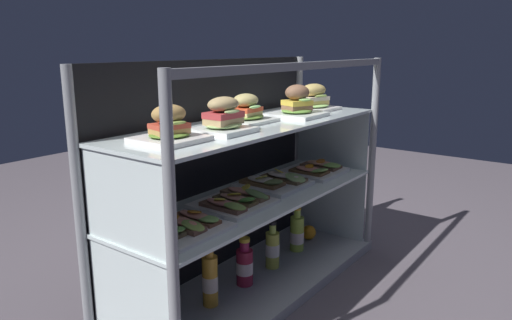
{
  "coord_description": "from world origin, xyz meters",
  "views": [
    {
      "loc": [
        -1.44,
        -1.06,
        0.97
      ],
      "look_at": [
        0.0,
        0.0,
        0.54
      ],
      "focal_mm": 33.59,
      "sensor_mm": 36.0,
      "label": 1
    }
  ],
  "objects": [
    {
      "name": "juice_bottle_front_right_end",
      "position": [
        -0.26,
        0.02,
        0.14
      ],
      "size": [
        0.06,
        0.06,
        0.24
      ],
      "color": "gold",
      "rests_on": "case_base_deck"
    },
    {
      "name": "plated_roll_sandwich_far_right",
      "position": [
        -0.01,
        0.04,
        0.73
      ],
      "size": [
        0.19,
        0.19,
        0.11
      ],
      "color": "white",
      "rests_on": "shelf_upper_glass"
    },
    {
      "name": "plated_roll_sandwich_center",
      "position": [
        0.46,
        0.01,
        0.73
      ],
      "size": [
        0.19,
        0.19,
        0.12
      ],
      "color": "white",
      "rests_on": "shelf_upper_glass"
    },
    {
      "name": "plated_roll_sandwich_near_right_corner",
      "position": [
        -0.24,
        -0.04,
        0.74
      ],
      "size": [
        0.17,
        0.17,
        0.12
      ],
      "color": "white",
      "rests_on": "shelf_upper_glass"
    },
    {
      "name": "shelf_upper_glass",
      "position": [
        0.0,
        0.0,
        0.68
      ],
      "size": [
        1.27,
        0.39,
        0.01
      ],
      "primitive_type": "cube",
      "color": "silver",
      "rests_on": "riser_upper_tier"
    },
    {
      "name": "juice_bottle_front_second",
      "position": [
        -0.06,
        0.01,
        0.12
      ],
      "size": [
        0.07,
        0.07,
        0.2
      ],
      "color": "maroon",
      "rests_on": "case_base_deck"
    },
    {
      "name": "open_sandwich_tray_far_left",
      "position": [
        -0.14,
        -0.01,
        0.42
      ],
      "size": [
        0.26,
        0.24,
        0.06
      ],
      "color": "white",
      "rests_on": "shelf_lower_glass"
    },
    {
      "name": "riser_lower_tier",
      "position": [
        0.0,
        0.0,
        0.21
      ],
      "size": [
        1.25,
        0.37,
        0.34
      ],
      "color": "silver",
      "rests_on": "case_base_deck"
    },
    {
      "name": "open_sandwich_tray_mid_left",
      "position": [
        0.15,
        0.01,
        0.42
      ],
      "size": [
        0.26,
        0.24,
        0.06
      ],
      "color": "white",
      "rests_on": "shelf_lower_glass"
    },
    {
      "name": "juice_bottle_front_middle",
      "position": [
        -0.47,
        0.01,
        0.13
      ],
      "size": [
        0.07,
        0.07,
        0.22
      ],
      "color": "orange",
      "rests_on": "case_base_deck"
    },
    {
      "name": "shelf_lower_glass",
      "position": [
        0.0,
        0.0,
        0.39
      ],
      "size": [
        1.27,
        0.39,
        0.01
      ],
      "primitive_type": "cube",
      "color": "silver",
      "rests_on": "riser_lower_tier"
    },
    {
      "name": "open_sandwich_tray_far_right",
      "position": [
        -0.44,
        -0.03,
        0.42
      ],
      "size": [
        0.26,
        0.24,
        0.06
      ],
      "color": "white",
      "rests_on": "shelf_lower_glass"
    },
    {
      "name": "plated_roll_sandwich_far_left",
      "position": [
        -0.45,
        -0.01,
        0.73
      ],
      "size": [
        0.19,
        0.19,
        0.11
      ],
      "color": "white",
      "rests_on": "shelf_upper_glass"
    },
    {
      "name": "open_sandwich_tray_center",
      "position": [
        0.44,
        -0.02,
        0.42
      ],
      "size": [
        0.26,
        0.24,
        0.06
      ],
      "color": "white",
      "rests_on": "shelf_lower_glass"
    },
    {
      "name": "orange_fruit_beside_bottles",
      "position": [
        0.49,
        0.04,
        0.08
      ],
      "size": [
        0.07,
        0.07,
        0.07
      ],
      "primitive_type": "sphere",
      "color": "orange",
      "rests_on": "case_base_deck"
    },
    {
      "name": "riser_upper_tier",
      "position": [
        0.0,
        0.0,
        0.54
      ],
      "size": [
        1.25,
        0.37,
        0.28
      ],
      "color": "silver",
      "rests_on": "shelf_lower_glass"
    },
    {
      "name": "case_base_deck",
      "position": [
        0.0,
        0.0,
        0.02
      ],
      "size": [
        1.32,
        0.44,
        0.04
      ],
      "primitive_type": "cube",
      "color": "#9CA0A6",
      "rests_on": "ground"
    },
    {
      "name": "ground_plane",
      "position": [
        0.0,
        0.0,
        -0.01
      ],
      "size": [
        6.0,
        6.0,
        0.02
      ],
      "primitive_type": "cube",
      "color": "#585058",
      "rests_on": "ground"
    },
    {
      "name": "juice_bottle_back_left",
      "position": [
        0.13,
        0.01,
        0.13
      ],
      "size": [
        0.06,
        0.06,
        0.21
      ],
      "color": "#C1CA4A",
      "rests_on": "case_base_deck"
    },
    {
      "name": "case_frame",
      "position": [
        0.0,
        0.13,
        0.5
      ],
      "size": [
        1.32,
        0.44,
        0.92
      ],
      "color": "gray",
      "rests_on": "ground"
    },
    {
      "name": "plated_roll_sandwich_right_of_center",
      "position": [
        0.24,
        -0.04,
        0.73
      ],
      "size": [
        0.2,
        0.2,
        0.13
      ],
      "color": "white",
      "rests_on": "shelf_upper_glass"
    },
    {
      "name": "juice_bottle_near_post",
      "position": [
        0.35,
        0.02,
        0.12
      ],
      "size": [
        0.07,
        0.07,
        0.21
      ],
      "color": "#B3D546",
      "rests_on": "case_base_deck"
    }
  ]
}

